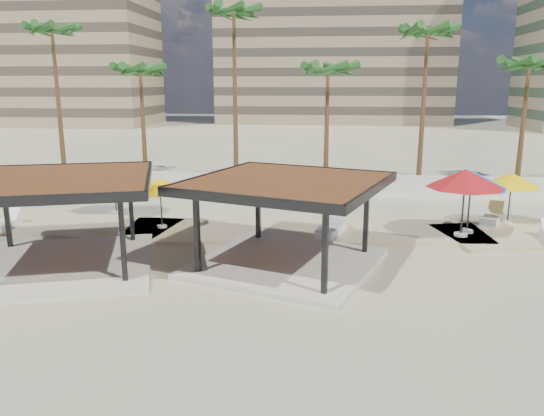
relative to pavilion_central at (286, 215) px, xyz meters
The scene contains 21 objects.
ground 3.61m from the pavilion_central, 120.63° to the right, with size 200.00×200.00×0.00m, color #CAB585.
promenade 5.42m from the pavilion_central, 84.86° to the left, with size 44.45×7.97×0.24m.
boundary_wall 13.55m from the pavilion_central, 96.58° to the left, with size 56.00×0.30×1.20m, color silver.
building_west 79.68m from the pavilion_central, 123.66° to the left, with size 34.00×16.00×32.40m.
building_mid 76.43m from the pavilion_central, 88.13° to the left, with size 38.00×16.00×30.40m.
pavilion_central is the anchor object (origin of this frame).
pavilion_west 8.24m from the pavilion_central, behind, with size 8.28×8.28×3.36m.
umbrella_b 7.26m from the pavilion_central, 145.41° to the left, with size 2.82×2.82×2.27m.
umbrella_c 8.34m from the pavilion_central, 29.08° to the left, with size 3.55×3.55×2.91m.
umbrella_d 8.97m from the pavilion_central, 31.07° to the left, with size 3.16×3.16×2.75m.
umbrella_e 12.00m from the pavilion_central, 33.32° to the left, with size 3.24×3.24×2.37m.
umbrella_f 11.25m from the pavilion_central, 144.10° to the left, with size 3.73×3.73×2.62m.
lounger_a 13.61m from the pavilion_central, 165.25° to the left, with size 0.77×2.02×0.75m.
lounger_b 4.53m from the pavilion_central, 65.85° to the left, with size 1.49×2.42×0.87m.
lounger_d 11.55m from the pavilion_central, 35.43° to the left, with size 1.60×2.28×0.83m.
palm_b 24.31m from the pavilion_central, 135.80° to the left, with size 3.00×3.00×10.84m.
palm_c 19.45m from the pavilion_central, 124.25° to the left, with size 3.00×3.00×8.25m.
palm_d 18.95m from the pavilion_central, 105.59° to the left, with size 3.00×3.00×11.84m.
palm_e 16.69m from the pavilion_central, 84.74° to the left, with size 3.00×3.00×8.28m.
palm_f 19.10m from the pavilion_central, 65.00° to the left, with size 3.00×3.00×10.50m.
palm_g 21.30m from the pavilion_central, 49.20° to the left, with size 3.00×3.00×8.52m.
Camera 1 is at (2.84, -15.99, 6.59)m, focal length 35.00 mm.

